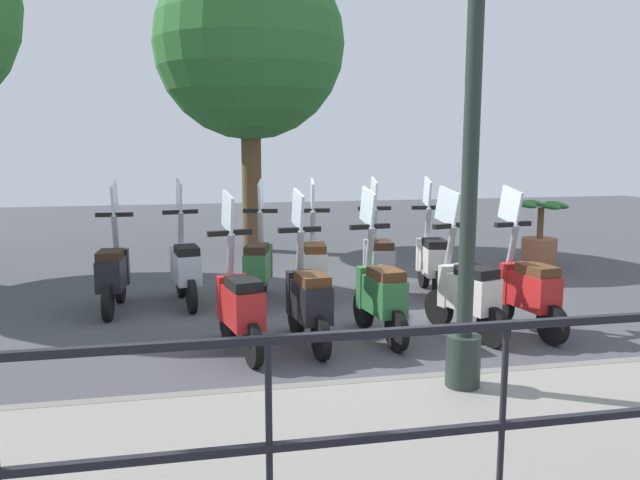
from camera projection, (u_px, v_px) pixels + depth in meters
name	position (u px, v px, depth m)	size (l,w,h in m)	color
ground_plane	(366.00, 319.00, 7.13)	(28.00, 28.00, 0.00)	#424247
promenade_walkway	(496.00, 441.00, 4.06)	(2.20, 20.00, 0.15)	gray
fence_railing	(609.00, 383.00, 2.92)	(0.04, 16.03, 1.07)	black
lamp_post_near	(471.00, 154.00, 4.52)	(0.26, 0.90, 4.02)	#232D28
tree_distant	(249.00, 45.00, 11.06)	(3.38, 3.38, 5.42)	brown
potted_palm	(540.00, 238.00, 10.15)	(1.06, 0.66, 1.05)	#9E5B3D
scooter_near_0	(527.00, 289.00, 6.53)	(1.23, 0.47, 1.54)	black
scooter_near_1	(466.00, 291.00, 6.43)	(1.20, 0.55, 1.54)	black
scooter_near_2	(380.00, 293.00, 6.34)	(1.23, 0.45, 1.54)	black
scooter_near_3	(308.00, 299.00, 6.11)	(1.23, 0.44, 1.54)	black
scooter_near_4	(239.00, 304.00, 5.90)	(1.22, 0.50, 1.54)	black
scooter_far_0	(432.00, 259.00, 8.19)	(1.23, 0.44, 1.54)	black
scooter_far_1	(378.00, 260.00, 8.10)	(1.23, 0.44, 1.54)	black
scooter_far_2	(314.00, 264.00, 7.84)	(1.23, 0.44, 1.54)	black
scooter_far_3	(258.00, 265.00, 7.79)	(1.21, 0.51, 1.54)	black
scooter_far_4	(185.00, 266.00, 7.69)	(1.23, 0.47, 1.54)	black
scooter_far_5	(113.00, 272.00, 7.38)	(1.23, 0.44, 1.54)	black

